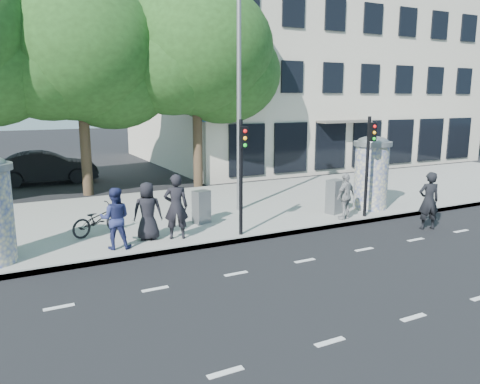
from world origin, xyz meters
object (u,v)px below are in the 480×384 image
ped_b (176,207)px  ped_e (346,196)px  traffic_pole_near (242,165)px  cabinet_left (202,207)px  ped_a (148,211)px  man_road (429,201)px  cabinet_right (335,197)px  ad_column_right (371,171)px  traffic_pole_far (369,156)px  ped_c (115,218)px  car_mid (46,167)px  street_lamp (240,79)px  bicycle (98,219)px

ped_b → ped_e: 5.79m
traffic_pole_near → cabinet_left: (-0.53, 1.80, -1.55)m
ped_a → cabinet_left: 2.30m
man_road → ped_a: bearing=4.8°
cabinet_left → cabinet_right: (4.67, -0.94, 0.06)m
cabinet_left → ad_column_right: bearing=-24.8°
traffic_pole_far → ped_c: 8.50m
ped_b → cabinet_left: 1.85m
traffic_pole_far → ped_a: traffic_pole_far is taller
ped_b → ped_e: (5.77, -0.49, -0.16)m
traffic_pole_near → ped_a: 2.99m
ped_c → man_road: (9.43, -2.13, -0.06)m
man_road → car_mid: (-10.05, 14.53, -0.14)m
traffic_pole_far → car_mid: traffic_pole_far is taller
cabinet_right → car_mid: bearing=109.8°
ped_e → man_road: (1.90, -1.76, -0.00)m
street_lamp → ped_b: 5.42m
ad_column_right → street_lamp: size_ratio=0.33×
ped_a → cabinet_left: ped_a is taller
ad_column_right → ped_c: ad_column_right is taller
ad_column_right → traffic_pole_near: size_ratio=0.78×
traffic_pole_near → man_road: 6.22m
traffic_pole_far → bicycle: size_ratio=1.96×
bicycle → ped_e: bearing=-128.5°
bicycle → ped_b: bearing=-151.7°
traffic_pole_far → ped_a: size_ratio=2.02×
ped_a → bicycle: bearing=-27.2°
street_lamp → man_road: street_lamp is taller
ped_e → cabinet_left: 4.80m
ad_column_right → cabinet_left: ad_column_right is taller
car_mid → ad_column_right: bearing=-136.7°
cabinet_right → traffic_pole_near: bearing=176.6°
traffic_pole_near → ped_e: 4.14m
ped_a → cabinet_right: size_ratio=1.41×
ped_b → traffic_pole_near: bearing=-179.6°
cabinet_right → car_mid: size_ratio=0.25×
ped_e → cabinet_left: bearing=-37.9°
bicycle → ad_column_right: bearing=-120.8°
ped_b → ped_c: (-1.76, -0.12, -0.11)m
ped_e → man_road: bearing=120.6°
ped_b → car_mid: 12.52m
cabinet_left → car_mid: size_ratio=0.22×
street_lamp → man_road: size_ratio=4.30×
cabinet_left → car_mid: bearing=91.7°
traffic_pole_near → traffic_pole_far: size_ratio=1.00×
traffic_pole_near → traffic_pole_far: 4.80m
ped_e → traffic_pole_near: bearing=-15.8°
street_lamp → car_mid: size_ratio=1.67×
traffic_pole_far → cabinet_left: 5.84m
ad_column_right → cabinet_left: bearing=172.0°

